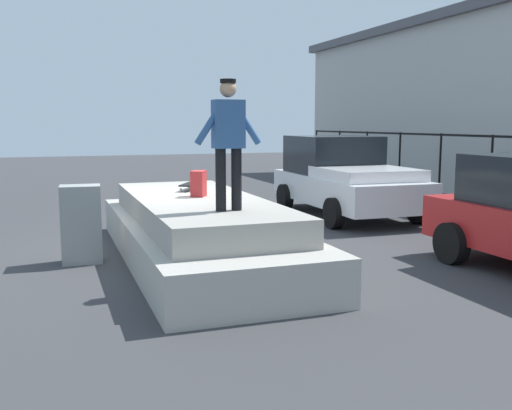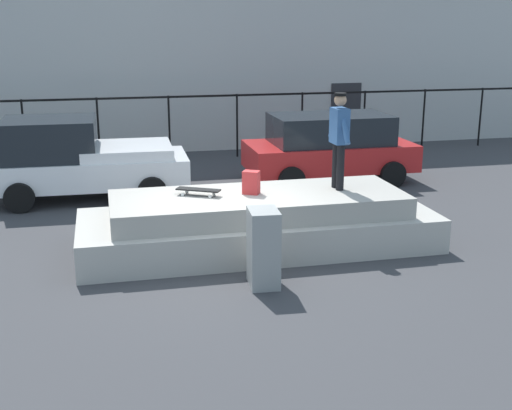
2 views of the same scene
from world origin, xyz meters
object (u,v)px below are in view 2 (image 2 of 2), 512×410
Objects in this scene: car_red_hatchback_mid at (330,146)px; car_white_pickup_near at (79,159)px; utility_box at (263,248)px; skateboard at (198,190)px; skateboarder at (339,134)px; backpack at (251,182)px.

car_white_pickup_near is at bearing -177.19° from car_red_hatchback_mid.
utility_box is (2.82, -6.04, -0.30)m from car_white_pickup_near.
car_red_hatchback_mid is (3.97, 4.45, -0.19)m from skateboard.
skateboard is (-2.54, 0.08, -0.89)m from skateboarder.
skateboard is 0.94m from backpack.
skateboarder is 1.43× the size of utility_box.
car_white_pickup_near is at bearing 118.96° from utility_box.
backpack reaches higher than skateboard.
skateboarder is at bearing 48.67° from utility_box.
car_white_pickup_near is 1.10× the size of car_red_hatchback_mid.
skateboard is 5.96m from car_red_hatchback_mid.
car_red_hatchback_mid is at bearing 66.68° from utility_box.
car_red_hatchback_mid reaches higher than utility_box.
skateboarder reaches higher than backpack.
car_red_hatchback_mid reaches higher than backpack.
car_white_pickup_near reaches higher than skateboard.
backpack is 5.47m from car_red_hatchback_mid.
car_red_hatchback_mid is (1.43, 4.52, -1.08)m from skateboarder.
car_red_hatchback_mid is 7.13m from utility_box.
skateboarder is 4.21× the size of backpack.
utility_box is (-0.22, -1.80, -0.59)m from backpack.
utility_box is (0.71, -1.89, -0.48)m from skateboard.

